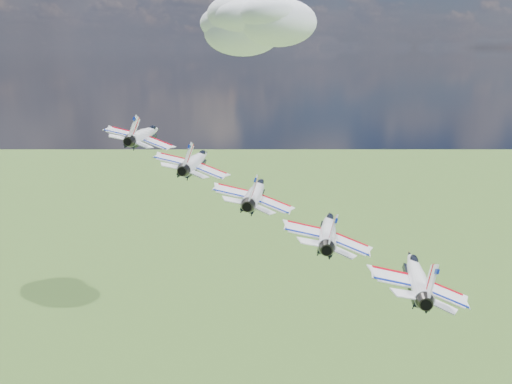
{
  "coord_description": "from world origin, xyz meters",
  "views": [
    {
      "loc": [
        -22.74,
        -81.97,
        173.06
      ],
      "look_at": [
        -17.49,
        -3.71,
        153.19
      ],
      "focal_mm": 40.0,
      "sensor_mm": 36.0,
      "label": 1
    }
  ],
  "objects_px": {
    "jet_2": "(256,192)",
    "jet_3": "(328,229)",
    "jet_0": "(145,134)",
    "jet_4": "(416,275)",
    "jet_1": "(196,161)"
  },
  "relations": [
    {
      "from": "jet_0",
      "to": "jet_1",
      "type": "bearing_deg",
      "value": -33.24
    },
    {
      "from": "jet_1",
      "to": "jet_4",
      "type": "relative_size",
      "value": 1.0
    },
    {
      "from": "jet_0",
      "to": "jet_2",
      "type": "height_order",
      "value": "jet_0"
    },
    {
      "from": "jet_3",
      "to": "jet_4",
      "type": "bearing_deg",
      "value": -33.24
    },
    {
      "from": "jet_0",
      "to": "jet_2",
      "type": "xyz_separation_m",
      "value": [
        17.54,
        -17.77,
        -5.81
      ]
    },
    {
      "from": "jet_2",
      "to": "jet_3",
      "type": "xyz_separation_m",
      "value": [
        8.77,
        -8.88,
        -2.91
      ]
    },
    {
      "from": "jet_2",
      "to": "jet_4",
      "type": "relative_size",
      "value": 1.0
    },
    {
      "from": "jet_1",
      "to": "jet_0",
      "type": "bearing_deg",
      "value": 146.76
    },
    {
      "from": "jet_1",
      "to": "jet_4",
      "type": "bearing_deg",
      "value": -33.24
    },
    {
      "from": "jet_2",
      "to": "jet_0",
      "type": "bearing_deg",
      "value": 146.76
    },
    {
      "from": "jet_1",
      "to": "jet_3",
      "type": "distance_m",
      "value": 25.63
    },
    {
      "from": "jet_0",
      "to": "jet_3",
      "type": "height_order",
      "value": "jet_0"
    },
    {
      "from": "jet_3",
      "to": "jet_4",
      "type": "xyz_separation_m",
      "value": [
        8.77,
        -8.88,
        -2.91
      ]
    },
    {
      "from": "jet_0",
      "to": "jet_3",
      "type": "relative_size",
      "value": 1.0
    },
    {
      "from": "jet_1",
      "to": "jet_2",
      "type": "xyz_separation_m",
      "value": [
        8.77,
        -8.88,
        -2.91
      ]
    }
  ]
}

